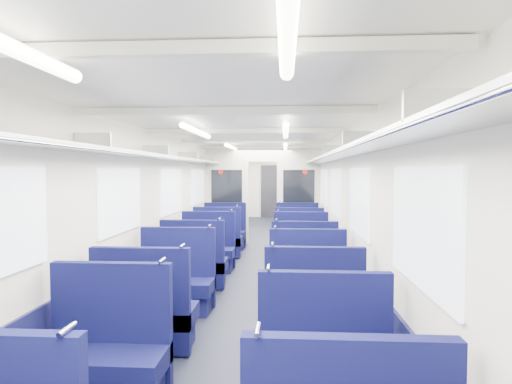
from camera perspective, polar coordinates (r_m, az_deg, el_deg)
name	(u,v)px	position (r m, az deg, el deg)	size (l,w,h in m)	color
floor	(255,268)	(8.17, -0.14, -9.78)	(2.80, 18.00, 0.01)	black
ceiling	(255,139)	(8.00, -0.14, 6.88)	(2.80, 18.00, 0.01)	white
wall_left	(179,203)	(8.22, -9.93, -1.47)	(0.02, 18.00, 2.35)	silver
dado_left	(180,248)	(8.31, -9.78, -7.15)	(0.03, 17.90, 0.70)	#111238
wall_right	(333,204)	(8.03, 9.88, -1.56)	(0.02, 18.00, 2.35)	silver
dado_right	(332,250)	(8.13, 9.73, -7.37)	(0.03, 17.90, 0.70)	#111238
wall_far	(271,187)	(16.98, 1.92, 0.70)	(2.80, 0.02, 2.35)	silver
luggage_rack_left	(189,160)	(8.15, -8.70, 4.12)	(0.36, 17.40, 0.18)	#B2B5BA
luggage_rack_right	(323,160)	(7.99, 8.59, 4.15)	(0.36, 17.40, 0.18)	#B2B5BA
windows	(253,192)	(7.53, -0.38, 0.06)	(2.78, 15.60, 0.75)	white
ceiling_fittings	(254,141)	(7.74, -0.27, 6.58)	(2.70, 16.06, 0.11)	silver
end_door	(271,191)	(16.93, 1.92, 0.11)	(0.75, 0.06, 2.00)	black
bulkhead	(263,193)	(10.75, 0.86, -0.15)	(2.80, 0.10, 2.35)	silver
seat_6	(106,358)	(3.81, -18.82, -19.62)	(0.96, 0.53, 1.08)	#0E1044
seat_7	(326,377)	(3.37, 8.98, -22.56)	(0.96, 0.53, 1.08)	#0E1044
seat_8	(145,317)	(4.65, -14.13, -15.38)	(0.96, 0.53, 1.08)	#0E1044
seat_9	(314,316)	(4.58, 7.44, -15.58)	(0.96, 0.53, 1.08)	#0E1044
seat_10	(176,285)	(5.79, -10.29, -11.70)	(0.96, 0.53, 1.08)	#0E1044
seat_11	(308,288)	(5.59, 6.73, -12.21)	(0.96, 0.53, 1.08)	#0E1044
seat_12	(194,266)	(6.85, -7.99, -9.42)	(0.96, 0.53, 1.08)	#0E1044
seat_13	(304,268)	(6.67, 6.23, -9.75)	(0.96, 0.53, 1.08)	#0E1044
seat_14	(208,252)	(7.97, -6.28, -7.69)	(0.96, 0.53, 1.08)	#0E1044
seat_15	(301,253)	(7.87, 5.84, -7.83)	(0.96, 0.53, 1.08)	#0E1044
seat_16	(218,241)	(9.15, -4.94, -6.33)	(0.96, 0.53, 1.08)	#0E1044
seat_17	(299,243)	(8.98, 5.58, -6.51)	(0.96, 0.53, 1.08)	#0E1044
seat_18	(224,234)	(10.12, -4.10, -5.47)	(0.96, 0.53, 1.08)	#0E1044
seat_19	(297,234)	(10.13, 5.37, -5.46)	(0.96, 0.53, 1.08)	#0E1044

